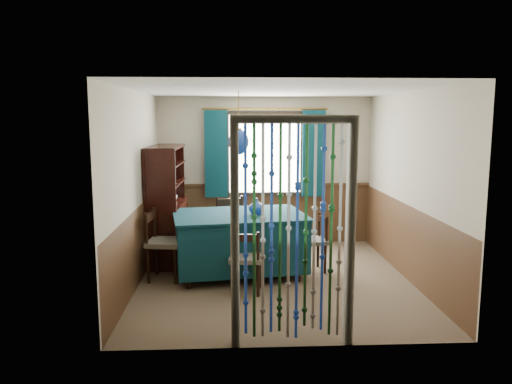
{
  "coord_description": "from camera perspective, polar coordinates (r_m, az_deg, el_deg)",
  "views": [
    {
      "loc": [
        -0.57,
        -6.44,
        2.15
      ],
      "look_at": [
        -0.23,
        0.27,
        1.15
      ],
      "focal_mm": 35.0,
      "sensor_mm": 36.0,
      "label": 1
    }
  ],
  "objects": [
    {
      "name": "window",
      "position": [
        8.43,
        1.02,
        4.4
      ],
      "size": [
        1.32,
        0.12,
        1.42
      ],
      "primitive_type": "cube",
      "color": "black",
      "rests_on": "wall_back"
    },
    {
      "name": "chair_right",
      "position": [
        7.11,
        6.6,
        -5.59
      ],
      "size": [
        0.43,
        0.45,
        0.8
      ],
      "rotation": [
        0.0,
        0.0,
        1.72
      ],
      "color": "black",
      "rests_on": "floor"
    },
    {
      "name": "bowl_shelf",
      "position": [
        7.42,
        -9.98,
        1.08
      ],
      "size": [
        0.23,
        0.23,
        0.05
      ],
      "primitive_type": "imported",
      "rotation": [
        0.0,
        0.0,
        -0.19
      ],
      "color": "beige",
      "rests_on": "sideboard"
    },
    {
      "name": "dining_table",
      "position": [
        6.89,
        -1.93,
        -5.49
      ],
      "size": [
        1.93,
        1.46,
        0.85
      ],
      "rotation": [
        0.0,
        0.0,
        0.15
      ],
      "color": "#0B313C",
      "rests_on": "floor"
    },
    {
      "name": "vase_table",
      "position": [
        6.76,
        0.04,
        -1.72
      ],
      "size": [
        0.21,
        0.21,
        0.2
      ],
      "primitive_type": "imported",
      "rotation": [
        0.0,
        0.0,
        0.11
      ],
      "color": "navy",
      "rests_on": "dining_table"
    },
    {
      "name": "wall_back",
      "position": [
        8.51,
        0.99,
        2.41
      ],
      "size": [
        3.6,
        0.0,
        3.6
      ],
      "primitive_type": "plane",
      "rotation": [
        1.57,
        0.0,
        0.0
      ],
      "color": "#BCB29A",
      "rests_on": "ground"
    },
    {
      "name": "sideboard",
      "position": [
        7.72,
        -10.12,
        -3.22
      ],
      "size": [
        0.5,
        1.34,
        1.74
      ],
      "rotation": [
        0.0,
        0.0,
        -0.03
      ],
      "color": "black",
      "rests_on": "floor"
    },
    {
      "name": "vase_sideboard",
      "position": [
        7.91,
        -9.52,
        -0.34
      ],
      "size": [
        0.17,
        0.17,
        0.17
      ],
      "primitive_type": "imported",
      "rotation": [
        0.0,
        0.0,
        0.01
      ],
      "color": "beige",
      "rests_on": "sideboard"
    },
    {
      "name": "chair_left",
      "position": [
        6.79,
        -10.6,
        -5.75
      ],
      "size": [
        0.5,
        0.52,
        0.94
      ],
      "rotation": [
        0.0,
        0.0,
        -1.7
      ],
      "color": "black",
      "rests_on": "floor"
    },
    {
      "name": "wall_right",
      "position": [
        6.92,
        17.17,
        0.62
      ],
      "size": [
        0.0,
        4.0,
        4.0
      ],
      "primitive_type": "plane",
      "rotation": [
        1.57,
        0.0,
        -1.57
      ],
      "color": "#BCB29A",
      "rests_on": "ground"
    },
    {
      "name": "pendant_lamp",
      "position": [
        6.7,
        -1.99,
        5.75
      ],
      "size": [
        0.27,
        0.27,
        0.84
      ],
      "color": "olive",
      "rests_on": "ceiling"
    },
    {
      "name": "wainscot_left",
      "position": [
        6.76,
        -13.2,
        -5.88
      ],
      "size": [
        0.0,
        4.0,
        4.0
      ],
      "primitive_type": "plane",
      "rotation": [
        1.57,
        0.0,
        1.57
      ],
      "color": "#4C311D",
      "rests_on": "ground"
    },
    {
      "name": "ceiling",
      "position": [
        6.48,
        2.22,
        11.56
      ],
      "size": [
        4.0,
        4.0,
        0.0
      ],
      "primitive_type": "plane",
      "rotation": [
        3.14,
        0.0,
        0.0
      ],
      "color": "silver",
      "rests_on": "ground"
    },
    {
      "name": "wall_front",
      "position": [
        4.57,
        4.35,
        -2.93
      ],
      "size": [
        3.6,
        0.0,
        3.6
      ],
      "primitive_type": "plane",
      "rotation": [
        -1.57,
        0.0,
        0.0
      ],
      "color": "#BCB29A",
      "rests_on": "ground"
    },
    {
      "name": "wainscot_right",
      "position": [
        7.06,
        16.79,
        -5.42
      ],
      "size": [
        0.0,
        4.0,
        4.0
      ],
      "primitive_type": "plane",
      "rotation": [
        1.57,
        0.0,
        -1.57
      ],
      "color": "#4C311D",
      "rests_on": "ground"
    },
    {
      "name": "floor",
      "position": [
        6.82,
        2.1,
        -9.92
      ],
      "size": [
        4.0,
        4.0,
        0.0
      ],
      "primitive_type": "plane",
      "color": "brown",
      "rests_on": "ground"
    },
    {
      "name": "wall_left",
      "position": [
        6.62,
        -13.55,
        0.42
      ],
      "size": [
        0.0,
        4.0,
        4.0
      ],
      "primitive_type": "plane",
      "rotation": [
        1.57,
        0.0,
        1.57
      ],
      "color": "#BCB29A",
      "rests_on": "ground"
    },
    {
      "name": "wainscot_front",
      "position": [
        4.79,
        4.22,
        -11.73
      ],
      "size": [
        3.6,
        0.0,
        3.6
      ],
      "primitive_type": "plane",
      "rotation": [
        -1.57,
        0.0,
        0.0
      ],
      "color": "#4C311D",
      "rests_on": "ground"
    },
    {
      "name": "wainscot_back",
      "position": [
        8.61,
        0.98,
        -2.58
      ],
      "size": [
        3.6,
        0.0,
        3.6
      ],
      "primitive_type": "plane",
      "rotation": [
        1.57,
        0.0,
        0.0
      ],
      "color": "#4C311D",
      "rests_on": "ground"
    },
    {
      "name": "chair_far",
      "position": [
        7.57,
        -2.62,
        -4.06
      ],
      "size": [
        0.59,
        0.58,
        0.96
      ],
      "rotation": [
        0.0,
        0.0,
        3.45
      ],
      "color": "black",
      "rests_on": "floor"
    },
    {
      "name": "doorway",
      "position": [
        4.67,
        4.23,
        -5.19
      ],
      "size": [
        1.16,
        0.12,
        2.18
      ],
      "primitive_type": null,
      "color": "silver",
      "rests_on": "ground"
    },
    {
      "name": "chair_near",
      "position": [
        6.18,
        -1.18,
        -7.7
      ],
      "size": [
        0.44,
        0.42,
        0.8
      ],
      "rotation": [
        0.0,
        0.0,
        -0.11
      ],
      "color": "black",
      "rests_on": "floor"
    }
  ]
}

